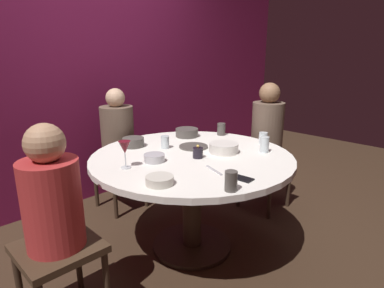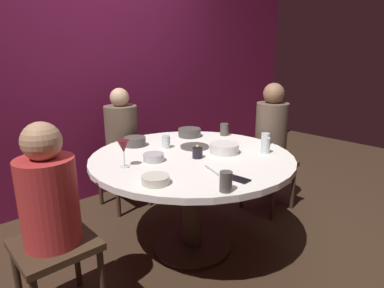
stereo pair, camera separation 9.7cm
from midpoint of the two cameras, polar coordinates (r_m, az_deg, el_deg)
name	(u,v)px [view 1 (the left image)]	position (r m, az deg, el deg)	size (l,w,h in m)	color
ground_plane	(192,246)	(2.63, -1.10, -17.52)	(8.00, 8.00, 0.00)	#382619
back_wall	(88,68)	(3.38, -18.60, 12.53)	(6.00, 0.10, 2.60)	maroon
dining_table	(192,173)	(2.36, -1.18, -5.16)	(1.43, 1.43, 0.74)	white
seated_diner_left	(53,205)	(1.83, -24.71, -9.78)	(0.40, 0.40, 1.12)	#3F2D1E
seated_diner_back	(118,136)	(3.07, -13.80, 1.33)	(0.40, 0.40, 1.14)	#3F2D1E
seated_diner_right	(267,134)	(3.04, 12.16, 1.81)	(0.40, 0.40, 1.19)	#3F2D1E
candle_holder	(198,153)	(2.23, -0.20, -1.54)	(0.07, 0.07, 0.09)	black
wine_glass	(125,149)	(2.06, -13.05, -0.79)	(0.08, 0.08, 0.18)	silver
dinner_plate	(193,147)	(2.48, -0.86, -0.46)	(0.22, 0.22, 0.01)	#4C4742
cell_phone	(241,178)	(1.89, 7.16, -5.98)	(0.07, 0.14, 0.01)	black
bowl_serving_large	(154,158)	(2.18, -7.90, -2.44)	(0.14, 0.14, 0.05)	#B7B7BC
bowl_salad_center	(160,180)	(1.81, -7.24, -6.36)	(0.16, 0.16, 0.05)	beige
bowl_small_white	(224,148)	(2.36, 4.44, -0.70)	(0.21, 0.21, 0.07)	silver
bowl_sauce_side	(187,133)	(2.80, -1.90, 2.02)	(0.19, 0.19, 0.07)	#4C4742
bowl_rice_portion	(133,142)	(2.55, -11.35, 0.32)	(0.17, 0.17, 0.07)	#4C4742
cup_near_candle	(263,138)	(2.64, 11.38, 1.04)	(0.07, 0.07, 0.09)	silver
cup_by_left_diner	(221,129)	(2.86, 4.20, 2.61)	(0.07, 0.07, 0.11)	#4C4742
cup_by_right_diner	(264,144)	(2.41, 11.49, -0.09)	(0.07, 0.07, 0.11)	silver
cup_center_front	(231,181)	(1.71, 5.26, -6.50)	(0.07, 0.07, 0.11)	#4C4742
cup_far_edge	(165,142)	(2.47, -5.87, 0.32)	(0.06, 0.06, 0.10)	silver
fork_near_plate	(229,142)	(2.63, 5.45, 0.28)	(0.02, 0.18, 0.01)	#B7B7BC
knife_near_plate	(214,170)	(2.01, 2.50, -4.62)	(0.02, 0.18, 0.01)	#B7B7BC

